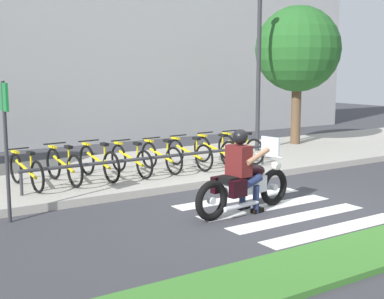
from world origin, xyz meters
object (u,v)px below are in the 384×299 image
(rider, at_px, (242,165))
(tree_near_rack, at_px, (298,50))
(bicycle_6, at_px, (216,151))
(bike_rack, at_px, (159,158))
(bicycle_4, at_px, (161,157))
(bicycle_2, at_px, (99,162))
(bicycle_7, at_px, (240,148))
(street_sign, at_px, (5,126))
(street_lamp, at_px, (259,57))
(motorcycle, at_px, (245,186))
(bicycle_1, at_px, (64,166))
(bicycle_5, at_px, (189,154))
(bicycle_3, at_px, (131,160))
(bicycle_0, at_px, (26,171))

(rider, bearing_deg, tree_near_rack, 39.11)
(bicycle_6, height_order, bike_rack, bicycle_6)
(bicycle_4, relative_size, bike_rack, 0.27)
(bicycle_2, height_order, bicycle_7, bicycle_2)
(street_sign, bearing_deg, street_lamp, 20.77)
(motorcycle, relative_size, bicycle_4, 1.39)
(motorcycle, bearing_deg, street_sign, 155.35)
(motorcycle, height_order, street_sign, street_sign)
(motorcycle, bearing_deg, bicycle_1, 121.80)
(bicycle_1, bearing_deg, street_lamp, 11.44)
(bicycle_2, xyz_separation_m, bicycle_7, (3.78, 0.00, -0.01))
(rider, bearing_deg, bicycle_5, 72.04)
(bicycle_3, xyz_separation_m, bike_rack, (0.38, -0.55, 0.08))
(rider, xyz_separation_m, bicycle_0, (-2.71, 3.29, -0.35))
(bicycle_4, bearing_deg, bicycle_2, -179.98)
(bicycle_1, relative_size, bicycle_4, 1.05)
(motorcycle, bearing_deg, tree_near_rack, 39.42)
(bicycle_1, distance_m, bicycle_4, 2.27)
(rider, bearing_deg, bicycle_4, 84.62)
(bicycle_3, distance_m, street_lamp, 5.31)
(bicycle_4, bearing_deg, bicycle_7, -0.00)
(bicycle_3, relative_size, bicycle_7, 1.02)
(bicycle_3, bearing_deg, bicycle_0, 179.99)
(bicycle_1, relative_size, street_sign, 0.73)
(bicycle_0, xyz_separation_m, street_sign, (-0.75, -1.66, 1.07))
(bicycle_5, bearing_deg, street_lamp, 21.72)
(bicycle_2, relative_size, bicycle_3, 1.03)
(bicycle_2, bearing_deg, bicycle_6, 0.00)
(rider, distance_m, bicycle_7, 4.19)
(bicycle_7, xyz_separation_m, street_sign, (-6.04, -1.66, 1.06))
(rider, height_order, street_lamp, street_lamp)
(bicycle_6, bearing_deg, motorcycle, -118.01)
(bicycle_1, bearing_deg, motorcycle, -58.20)
(bicycle_2, bearing_deg, bicycle_1, -179.98)
(street_lamp, relative_size, street_sign, 2.04)
(motorcycle, height_order, bicycle_3, motorcycle)
(bicycle_0, height_order, bicycle_3, bicycle_3)
(bicycle_2, distance_m, street_sign, 2.99)
(bicycle_3, distance_m, bicycle_6, 2.27)
(tree_near_rack, bearing_deg, bicycle_7, -154.78)
(bicycle_7, distance_m, tree_near_rack, 4.61)
(tree_near_rack, bearing_deg, bicycle_5, -161.81)
(motorcycle, height_order, rider, rider)
(motorcycle, relative_size, bicycle_1, 1.33)
(tree_near_rack, bearing_deg, bicycle_4, -164.07)
(bicycle_1, distance_m, bicycle_2, 0.76)
(street_sign, bearing_deg, rider, -25.21)
(bicycle_5, height_order, tree_near_rack, tree_near_rack)
(street_lamp, height_order, tree_near_rack, street_lamp)
(rider, distance_m, bicycle_6, 3.77)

